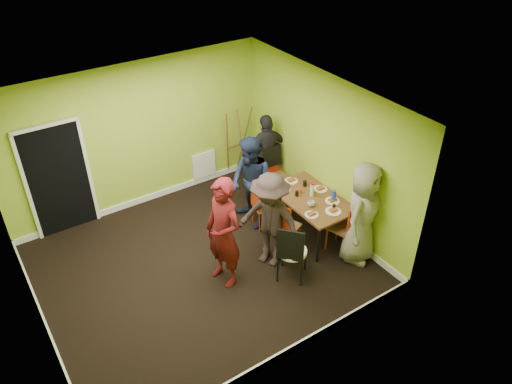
# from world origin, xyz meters

# --- Properties ---
(ground) EXTENTS (5.00, 5.00, 0.00)m
(ground) POSITION_xyz_m (0.00, 0.00, 0.00)
(ground) COLOR black
(ground) RESTS_ON ground
(room_walls) EXTENTS (5.04, 4.54, 2.82)m
(room_walls) POSITION_xyz_m (-0.02, 0.04, 0.99)
(room_walls) COLOR #A1BA30
(room_walls) RESTS_ON ground
(dining_table) EXTENTS (0.90, 1.50, 0.75)m
(dining_table) POSITION_xyz_m (2.05, -0.31, 0.70)
(dining_table) COLOR black
(dining_table) RESTS_ON ground
(chair_left_far) EXTENTS (0.44, 0.44, 0.91)m
(chair_left_far) POSITION_xyz_m (1.42, 0.33, 0.51)
(chair_left_far) COLOR red
(chair_left_far) RESTS_ON ground
(chair_left_near) EXTENTS (0.59, 0.59, 1.08)m
(chair_left_near) POSITION_xyz_m (1.28, -0.50, 0.60)
(chair_left_near) COLOR red
(chair_left_near) RESTS_ON ground
(chair_back_end) EXTENTS (0.43, 0.51, 1.03)m
(chair_back_end) POSITION_xyz_m (2.21, 1.11, 0.73)
(chair_back_end) COLOR red
(chair_back_end) RESTS_ON ground
(chair_front_end) EXTENTS (0.52, 0.52, 1.01)m
(chair_front_end) POSITION_xyz_m (2.23, -1.04, 0.57)
(chair_front_end) COLOR red
(chair_front_end) RESTS_ON ground
(chair_bentwood) EXTENTS (0.59, 0.59, 1.07)m
(chair_bentwood) POSITION_xyz_m (1.04, -1.08, 0.59)
(chair_bentwood) COLOR black
(chair_bentwood) RESTS_ON ground
(easel) EXTENTS (0.62, 0.58, 1.55)m
(easel) POSITION_xyz_m (1.99, 2.02, 0.77)
(easel) COLOR brown
(easel) RESTS_ON ground
(plate_near_left) EXTENTS (0.26, 0.26, 0.01)m
(plate_near_left) POSITION_xyz_m (1.78, 0.15, 0.76)
(plate_near_left) COLOR white
(plate_near_left) RESTS_ON dining_table
(plate_near_right) EXTENTS (0.23, 0.23, 0.01)m
(plate_near_right) POSITION_xyz_m (1.73, -0.70, 0.76)
(plate_near_right) COLOR white
(plate_near_right) RESTS_ON dining_table
(plate_far_back) EXTENTS (0.24, 0.24, 0.01)m
(plate_far_back) POSITION_xyz_m (2.07, 0.31, 0.76)
(plate_far_back) COLOR white
(plate_far_back) RESTS_ON dining_table
(plate_far_front) EXTENTS (0.27, 0.27, 0.01)m
(plate_far_front) POSITION_xyz_m (2.09, -0.82, 0.76)
(plate_far_front) COLOR white
(plate_far_front) RESTS_ON dining_table
(plate_wall_back) EXTENTS (0.25, 0.25, 0.01)m
(plate_wall_back) POSITION_xyz_m (2.34, -0.19, 0.76)
(plate_wall_back) COLOR white
(plate_wall_back) RESTS_ON dining_table
(plate_wall_front) EXTENTS (0.25, 0.25, 0.01)m
(plate_wall_front) POSITION_xyz_m (2.28, -0.59, 0.76)
(plate_wall_front) COLOR white
(plate_wall_front) RESTS_ON dining_table
(thermos) EXTENTS (0.07, 0.07, 0.24)m
(thermos) POSITION_xyz_m (2.09, -0.26, 0.87)
(thermos) COLOR white
(thermos) RESTS_ON dining_table
(blue_bottle) EXTENTS (0.08, 0.08, 0.21)m
(blue_bottle) POSITION_xyz_m (2.29, -0.59, 0.86)
(blue_bottle) COLOR blue
(blue_bottle) RESTS_ON dining_table
(orange_bottle) EXTENTS (0.03, 0.03, 0.08)m
(orange_bottle) POSITION_xyz_m (1.98, -0.09, 0.79)
(orange_bottle) COLOR red
(orange_bottle) RESTS_ON dining_table
(glass_mid) EXTENTS (0.06, 0.06, 0.09)m
(glass_mid) POSITION_xyz_m (1.87, -0.12, 0.80)
(glass_mid) COLOR black
(glass_mid) RESTS_ON dining_table
(glass_back) EXTENTS (0.07, 0.07, 0.11)m
(glass_back) POSITION_xyz_m (2.18, 0.05, 0.80)
(glass_back) COLOR black
(glass_back) RESTS_ON dining_table
(glass_front) EXTENTS (0.06, 0.06, 0.09)m
(glass_front) POSITION_xyz_m (2.15, -0.77, 0.79)
(glass_front) COLOR black
(glass_front) RESTS_ON dining_table
(cup_a) EXTENTS (0.12, 0.12, 0.10)m
(cup_a) POSITION_xyz_m (1.88, -0.49, 0.80)
(cup_a) COLOR white
(cup_a) RESTS_ON dining_table
(cup_b) EXTENTS (0.09, 0.09, 0.08)m
(cup_b) POSITION_xyz_m (2.16, -0.18, 0.79)
(cup_b) COLOR white
(cup_b) RESTS_ON dining_table
(person_standing) EXTENTS (0.57, 0.75, 1.87)m
(person_standing) POSITION_xyz_m (0.18, -0.51, 0.93)
(person_standing) COLOR #4F0D10
(person_standing) RESTS_ON ground
(person_left_far) EXTENTS (0.66, 0.84, 1.73)m
(person_left_far) POSITION_xyz_m (1.33, 0.51, 0.86)
(person_left_far) COLOR #151D36
(person_left_far) RESTS_ON ground
(person_left_near) EXTENTS (1.03, 1.26, 1.70)m
(person_left_near) POSITION_xyz_m (1.00, -0.55, 0.85)
(person_left_near) COLOR black
(person_left_near) RESTS_ON ground
(person_back_end) EXTENTS (0.99, 0.47, 1.64)m
(person_back_end) POSITION_xyz_m (2.20, 1.27, 0.82)
(person_back_end) COLOR black
(person_back_end) RESTS_ON ground
(person_front_end) EXTENTS (1.03, 0.87, 1.80)m
(person_front_end) POSITION_xyz_m (2.30, -1.26, 0.90)
(person_front_end) COLOR gray
(person_front_end) RESTS_ON ground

